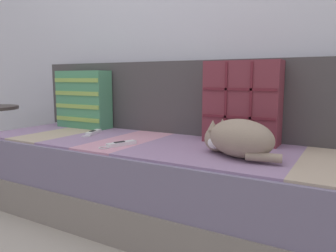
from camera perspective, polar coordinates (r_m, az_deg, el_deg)
The scene contains 8 objects.
ground_plane at distance 1.79m, azimuth -5.54°, elevation -16.89°, with size 14.00×14.00×0.00m, color #A89E8E.
couch at distance 1.83m, azimuth -2.74°, elevation -9.17°, with size 2.14×0.78×0.43m.
sofa_backrest at distance 2.03m, azimuth 2.10°, elevation 5.03°, with size 2.10×0.14×0.44m.
throw_pillow_quilted at distance 1.73m, azimuth 12.74°, elevation 4.02°, with size 0.39×0.14×0.42m.
throw_pillow_striped at distance 2.31m, azimuth -14.49°, elevation 4.52°, with size 0.39×0.14×0.38m.
sleeping_cat at distance 1.44m, azimuth 11.84°, elevation -2.17°, with size 0.37×0.29×0.16m.
game_remote_near at distance 1.66m, azimuth -8.32°, elevation -3.11°, with size 0.11×0.21×0.02m.
game_remote_far at distance 2.03m, azimuth -12.94°, elevation -1.13°, with size 0.10×0.21×0.02m.
Camera 1 is at (0.94, -1.31, 0.76)m, focal length 35.00 mm.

